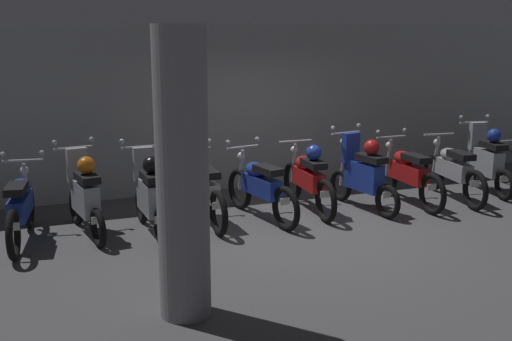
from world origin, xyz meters
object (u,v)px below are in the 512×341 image
(motorbike_slot_9, at_px, (486,160))
(support_pillar, at_px, (182,176))
(motorbike_slot_4, at_px, (261,187))
(motorbike_slot_6, at_px, (363,174))
(motorbike_slot_5, at_px, (308,178))
(motorbike_slot_1, at_px, (85,195))
(motorbike_slot_2, at_px, (150,194))
(motorbike_slot_8, at_px, (453,171))
(motorbike_slot_3, at_px, (204,190))
(motorbike_slot_7, at_px, (407,174))
(motorbike_slot_0, at_px, (21,207))

(motorbike_slot_9, bearing_deg, support_pillar, -154.76)
(motorbike_slot_4, height_order, motorbike_slot_6, motorbike_slot_6)
(motorbike_slot_5, height_order, support_pillar, support_pillar)
(motorbike_slot_6, bearing_deg, motorbike_slot_1, 176.96)
(motorbike_slot_2, xyz_separation_m, motorbike_slot_4, (1.69, 0.12, -0.08))
(motorbike_slot_5, distance_m, support_pillar, 4.06)
(motorbike_slot_8, bearing_deg, support_pillar, -153.15)
(motorbike_slot_3, bearing_deg, support_pillar, -109.29)
(motorbike_slot_5, xyz_separation_m, support_pillar, (-2.70, -2.89, 0.91))
(motorbike_slot_5, relative_size, motorbike_slot_7, 1.00)
(motorbike_slot_8, bearing_deg, motorbike_slot_0, 178.16)
(motorbike_slot_3, xyz_separation_m, motorbike_slot_8, (4.23, -0.23, -0.00))
(motorbike_slot_4, relative_size, support_pillar, 0.67)
(motorbike_slot_3, xyz_separation_m, motorbike_slot_5, (1.69, 0.01, 0.03))
(motorbike_slot_1, xyz_separation_m, motorbike_slot_4, (2.53, -0.15, -0.08))
(motorbike_slot_6, height_order, support_pillar, support_pillar)
(motorbike_slot_8, xyz_separation_m, support_pillar, (-5.24, -2.65, 0.95))
(motorbike_slot_0, height_order, motorbike_slot_7, same)
(motorbike_slot_3, height_order, motorbike_slot_4, same)
(motorbike_slot_6, xyz_separation_m, motorbike_slot_7, (0.85, 0.03, -0.08))
(motorbike_slot_6, bearing_deg, support_pillar, -142.94)
(motorbike_slot_6, bearing_deg, motorbike_slot_9, 4.37)
(motorbike_slot_6, distance_m, motorbike_slot_7, 0.85)
(motorbike_slot_3, bearing_deg, motorbike_slot_4, -9.36)
(motorbike_slot_3, relative_size, motorbike_slot_4, 1.01)
(motorbike_slot_3, distance_m, motorbike_slot_6, 2.54)
(motorbike_slot_7, bearing_deg, motorbike_slot_6, -177.73)
(motorbike_slot_1, relative_size, motorbike_slot_3, 0.86)
(motorbike_slot_5, distance_m, motorbike_slot_9, 3.38)
(motorbike_slot_0, bearing_deg, motorbike_slot_9, -0.01)
(motorbike_slot_8, bearing_deg, motorbike_slot_3, 176.85)
(motorbike_slot_5, bearing_deg, motorbike_slot_8, -5.39)
(motorbike_slot_4, distance_m, motorbike_slot_5, 0.86)
(motorbike_slot_4, height_order, motorbike_slot_8, motorbike_slot_4)
(motorbike_slot_4, relative_size, motorbike_slot_6, 1.16)
(motorbike_slot_5, height_order, motorbike_slot_7, motorbike_slot_7)
(motorbike_slot_2, xyz_separation_m, support_pillar, (-0.16, -2.63, 0.87))
(motorbike_slot_8, bearing_deg, motorbike_slot_9, 14.37)
(motorbike_slot_1, distance_m, motorbike_slot_9, 6.77)
(motorbike_slot_4, relative_size, motorbike_slot_5, 0.99)
(motorbike_slot_7, bearing_deg, motorbike_slot_2, -178.96)
(motorbike_slot_8, relative_size, support_pillar, 0.68)
(motorbike_slot_1, relative_size, motorbike_slot_8, 0.86)
(motorbike_slot_1, xyz_separation_m, motorbike_slot_5, (3.38, -0.01, -0.04))
(motorbike_slot_7, bearing_deg, motorbike_slot_0, 178.44)
(motorbike_slot_2, xyz_separation_m, motorbike_slot_3, (0.85, 0.25, -0.08))
(motorbike_slot_4, bearing_deg, motorbike_slot_1, 176.55)
(motorbike_slot_8, distance_m, motorbike_slot_9, 0.88)
(motorbike_slot_1, xyz_separation_m, motorbike_slot_3, (1.69, -0.01, -0.08))
(motorbike_slot_1, distance_m, motorbike_slot_3, 1.70)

